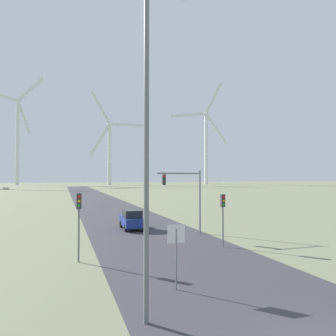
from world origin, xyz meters
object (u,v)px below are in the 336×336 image
(stop_sign_near, at_px, (176,244))
(traffic_light_mast_overhead, at_px, (185,189))
(traffic_light_post_near_left, at_px, (79,212))
(traffic_light_post_near_right, at_px, (223,208))
(wind_turbine_left, at_px, (18,133))
(wind_turbine_center, at_px, (110,145))
(car_approaching, at_px, (132,220))
(streetlamp, at_px, (146,115))
(wind_turbine_right, at_px, (206,140))

(stop_sign_near, distance_m, traffic_light_mast_overhead, 13.96)
(traffic_light_mast_overhead, bearing_deg, traffic_light_post_near_left, -143.82)
(traffic_light_post_near_right, height_order, traffic_light_mast_overhead, traffic_light_mast_overhead)
(stop_sign_near, distance_m, traffic_light_post_near_left, 7.27)
(wind_turbine_left, bearing_deg, wind_turbine_center, -15.29)
(traffic_light_post_near_right, relative_size, car_approaching, 0.90)
(streetlamp, distance_m, traffic_light_post_near_left, 9.97)
(traffic_light_mast_overhead, bearing_deg, streetlamp, -115.23)
(car_approaching, bearing_deg, stop_sign_near, -95.05)
(streetlamp, distance_m, traffic_light_post_near_right, 13.70)
(traffic_light_post_near_left, bearing_deg, traffic_light_post_near_right, 7.09)
(wind_turbine_left, bearing_deg, traffic_light_post_near_left, -82.13)
(traffic_light_mast_overhead, xyz_separation_m, car_approaching, (-3.78, 4.20, -3.00))
(stop_sign_near, bearing_deg, traffic_light_mast_overhead, 67.55)
(traffic_light_post_near_left, height_order, wind_turbine_left, wind_turbine_left)
(car_approaching, bearing_deg, wind_turbine_center, 83.00)
(car_approaching, bearing_deg, wind_turbine_right, 63.37)
(stop_sign_near, height_order, traffic_light_post_near_left, traffic_light_post_near_left)
(car_approaching, xyz_separation_m, wind_turbine_left, (-33.03, 189.18, 30.99))
(stop_sign_near, distance_m, car_approaching, 17.08)
(stop_sign_near, distance_m, wind_turbine_center, 193.98)
(stop_sign_near, height_order, traffic_light_mast_overhead, traffic_light_mast_overhead)
(streetlamp, bearing_deg, wind_turbine_center, 82.67)
(traffic_light_mast_overhead, distance_m, wind_turbine_right, 193.23)
(traffic_light_post_near_left, xyz_separation_m, car_approaching, (5.37, 10.89, -2.02))
(traffic_light_mast_overhead, xyz_separation_m, wind_turbine_right, (81.09, 173.48, 25.82))
(streetlamp, distance_m, stop_sign_near, 6.16)
(wind_turbine_right, bearing_deg, car_approaching, -116.63)
(stop_sign_near, xyz_separation_m, traffic_light_post_near_right, (6.08, 7.32, 0.73))
(traffic_light_post_near_right, height_order, car_approaching, traffic_light_post_near_right)
(traffic_light_mast_overhead, distance_m, wind_turbine_left, 198.83)
(streetlamp, distance_m, wind_turbine_center, 196.46)
(car_approaching, relative_size, wind_turbine_left, 0.06)
(wind_turbine_left, bearing_deg, traffic_light_mast_overhead, -79.22)
(traffic_light_mast_overhead, bearing_deg, wind_turbine_left, 100.78)
(wind_turbine_left, height_order, wind_turbine_right, wind_turbine_right)
(traffic_light_mast_overhead, relative_size, wind_turbine_left, 0.08)
(traffic_light_mast_overhead, distance_m, car_approaching, 6.39)
(traffic_light_post_near_left, xyz_separation_m, wind_turbine_center, (26.77, 185.19, 21.80))
(wind_turbine_right, bearing_deg, streetlamp, -115.07)
(stop_sign_near, xyz_separation_m, car_approaching, (1.50, 16.98, -1.08))
(traffic_light_post_near_left, bearing_deg, wind_turbine_right, 63.40)
(streetlamp, bearing_deg, traffic_light_post_near_right, 51.17)
(stop_sign_near, bearing_deg, wind_turbine_center, 83.17)
(wind_turbine_left, bearing_deg, traffic_light_post_near_right, -79.29)
(traffic_light_mast_overhead, bearing_deg, car_approaching, 132.00)
(traffic_light_post_near_left, xyz_separation_m, wind_turbine_left, (-27.65, 200.08, 28.98))
(streetlamp, relative_size, stop_sign_near, 4.05)
(traffic_light_mast_overhead, relative_size, wind_turbine_right, 0.08)
(traffic_light_mast_overhead, height_order, wind_turbine_right, wind_turbine_right)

